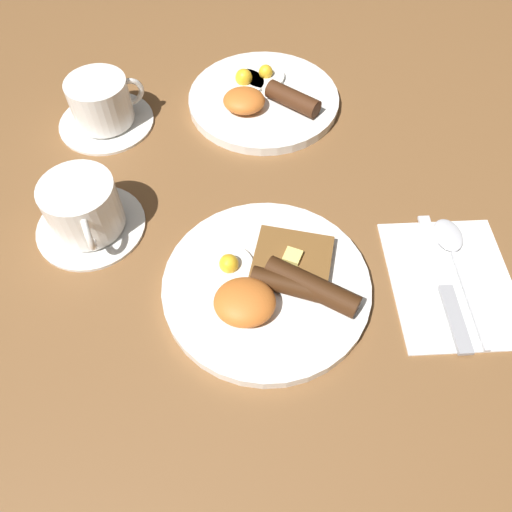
# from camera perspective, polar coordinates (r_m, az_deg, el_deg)

# --- Properties ---
(ground_plane) EXTENTS (3.00, 3.00, 0.00)m
(ground_plane) POSITION_cam_1_polar(r_m,az_deg,el_deg) (0.61, 0.73, -3.78)
(ground_plane) COLOR brown
(breakfast_plate_near) EXTENTS (0.25, 0.25, 0.05)m
(breakfast_plate_near) POSITION_cam_1_polar(r_m,az_deg,el_deg) (0.59, 1.06, -3.31)
(breakfast_plate_near) COLOR white
(breakfast_plate_near) RESTS_ON ground_plane
(breakfast_plate_far) EXTENTS (0.24, 0.24, 0.04)m
(breakfast_plate_far) POSITION_cam_1_polar(r_m,az_deg,el_deg) (0.83, 0.42, 17.60)
(breakfast_plate_far) COLOR white
(breakfast_plate_far) RESTS_ON ground_plane
(teacup_near) EXTENTS (0.14, 0.14, 0.08)m
(teacup_near) POSITION_cam_1_polar(r_m,az_deg,el_deg) (0.67, -19.42, 4.96)
(teacup_near) COLOR white
(teacup_near) RESTS_ON ground_plane
(teacup_far) EXTENTS (0.14, 0.14, 0.08)m
(teacup_far) POSITION_cam_1_polar(r_m,az_deg,el_deg) (0.82, -17.50, 16.11)
(teacup_far) COLOR white
(teacup_far) RESTS_ON ground_plane
(napkin) EXTENTS (0.16, 0.20, 0.01)m
(napkin) POSITION_cam_1_polar(r_m,az_deg,el_deg) (0.65, 21.05, -2.72)
(napkin) COLOR white
(napkin) RESTS_ON ground_plane
(knife) EXTENTS (0.03, 0.20, 0.01)m
(knife) POSITION_cam_1_polar(r_m,az_deg,el_deg) (0.64, 20.42, -3.37)
(knife) COLOR silver
(knife) RESTS_ON napkin
(spoon) EXTENTS (0.04, 0.19, 0.01)m
(spoon) POSITION_cam_1_polar(r_m,az_deg,el_deg) (0.68, 21.10, 1.01)
(spoon) COLOR silver
(spoon) RESTS_ON napkin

